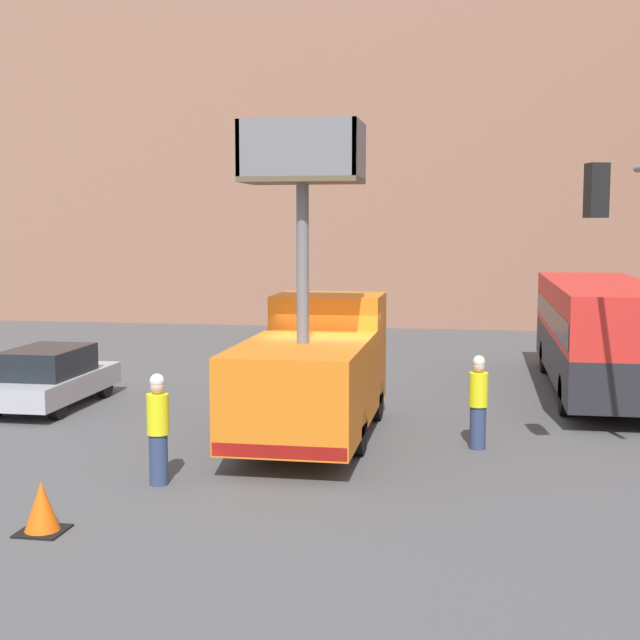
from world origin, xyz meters
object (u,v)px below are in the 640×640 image
object	(u,v)px
road_worker_near_truck	(158,429)
road_worker_directing	(478,402)
traffic_cone_near_truck	(42,508)
city_bus	(600,328)
utility_truck	(313,366)
parked_car_curbside	(51,377)

from	to	relation	value
road_worker_near_truck	road_worker_directing	distance (m)	6.43
traffic_cone_near_truck	city_bus	bearing A→B (deg)	53.26
utility_truck	road_worker_near_truck	distance (m)	4.29
road_worker_near_truck	city_bus	bearing A→B (deg)	-93.99
utility_truck	parked_car_curbside	world-z (taller)	utility_truck
city_bus	traffic_cone_near_truck	world-z (taller)	city_bus
utility_truck	parked_car_curbside	bearing A→B (deg)	163.49
road_worker_directing	parked_car_curbside	distance (m)	10.57
utility_truck	city_bus	bearing A→B (deg)	43.98
traffic_cone_near_truck	road_worker_near_truck	bearing A→B (deg)	71.94
city_bus	road_worker_directing	bearing A→B (deg)	164.86
road_worker_near_truck	parked_car_curbside	xyz separation A→B (m)	(-4.89, 5.79, -0.23)
utility_truck	road_worker_near_truck	xyz separation A→B (m)	(-2.03, -3.74, -0.55)
parked_car_curbside	traffic_cone_near_truck	bearing A→B (deg)	-64.19
road_worker_near_truck	traffic_cone_near_truck	world-z (taller)	road_worker_near_truck
road_worker_near_truck	parked_car_curbside	distance (m)	7.58
road_worker_directing	utility_truck	bearing A→B (deg)	172.56
road_worker_near_truck	road_worker_directing	xyz separation A→B (m)	(5.42, 3.45, -0.03)
utility_truck	road_worker_directing	distance (m)	3.45
traffic_cone_near_truck	road_worker_directing	bearing A→B (deg)	43.91
utility_truck	road_worker_near_truck	world-z (taller)	utility_truck
utility_truck	city_bus	distance (m)	9.13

